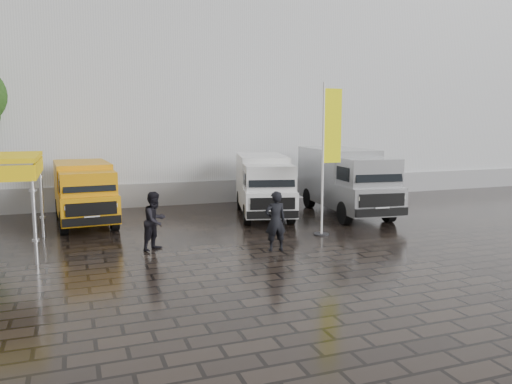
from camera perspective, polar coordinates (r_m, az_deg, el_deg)
ground at (r=15.71m, az=7.85°, el=-5.28°), size 120.00×120.00×0.00m
exhibition_hall at (r=30.98m, az=-2.87°, el=12.42°), size 44.00×16.00×12.00m
hall_plinth at (r=23.53m, az=3.08°, el=0.43°), size 44.00×0.15×1.00m
van_yellow at (r=18.57m, az=-19.02°, el=-0.21°), size 2.09×4.78×2.16m
van_white at (r=19.16m, az=0.85°, el=0.68°), size 3.04×5.59×2.30m
van_silver at (r=19.81m, az=10.22°, el=1.14°), size 2.57×6.04×2.54m
flagpole at (r=15.92m, az=8.24°, el=4.63°), size 0.88×0.50×4.82m
wheelie_bin at (r=24.47m, az=10.36°, el=0.72°), size 0.83×0.83×1.11m
person_front at (r=13.96m, az=2.23°, el=-3.33°), size 0.63×0.42×1.69m
person_tent at (r=14.33m, az=-11.46°, el=-3.25°), size 1.02×1.01×1.66m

